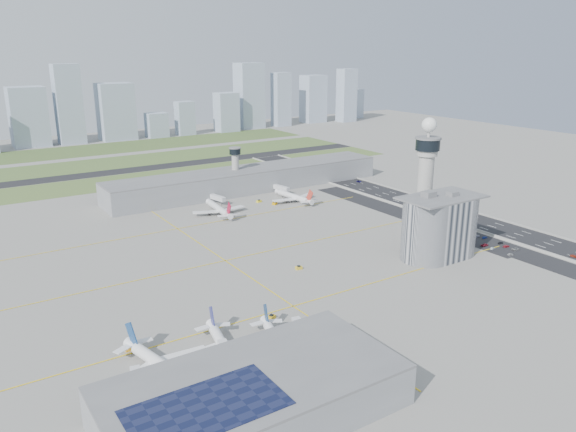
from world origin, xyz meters
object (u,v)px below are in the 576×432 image
control_tower (426,172)px  tug_1 (204,356)px  tug_3 (299,267)px  car_lot_2 (485,245)px  airplane_near_b (224,342)px  car_lot_5 (451,234)px  admin_building (439,227)px  car_lot_0 (510,254)px  jet_bridge_near_0 (142,398)px  tug_5 (259,201)px  car_lot_3 (469,241)px  airplane_far_a (218,205)px  car_hw_4 (301,171)px  tug_0 (128,347)px  car_lot_4 (464,238)px  tug_4 (275,203)px  car_lot_6 (516,249)px  jet_bridge_near_2 (311,341)px  car_hw_2 (359,181)px  car_lot_9 (485,237)px  car_lot_11 (462,231)px  car_hw_0 (574,256)px  airplane_far_b (293,193)px  car_lot_1 (493,248)px  car_lot_7 (506,246)px  car_lot_8 (501,243)px  jet_bridge_far_0 (212,198)px  car_hw_1 (433,208)px  airplane_near_a (162,359)px  secondary_tower (235,165)px  tug_2 (272,317)px  airplane_near_c (278,337)px  car_lot_10 (476,236)px  jet_bridge_near_1 (234,367)px

control_tower → tug_1: size_ratio=20.00×
tug_3 → car_lot_2: bearing=-100.1°
airplane_near_b → car_lot_5: (163.52, 45.75, -4.66)m
admin_building → car_lot_0: 39.69m
tug_1 → jet_bridge_near_0: bearing=-21.5°
control_tower → car_lot_2: 49.53m
tug_5 → car_lot_5: size_ratio=0.80×
admin_building → car_lot_3: 33.89m
airplane_far_a → car_hw_4: bearing=-51.0°
jet_bridge_near_0 → car_lot_2: size_ratio=2.99×
tug_0 → car_lot_4: size_ratio=1.04×
tug_4 → car_lot_6: 153.22m
tug_1 → car_hw_4: size_ratio=1.00×
jet_bridge_near_2 → car_hw_2: jet_bridge_near_2 is taller
car_lot_9 → airplane_far_a: bearing=32.6°
car_lot_0 → car_lot_11: size_ratio=0.90×
tug_0 → airplane_far_a: bearing=57.9°
airplane_far_a → car_lot_3: airplane_far_a is taller
tug_5 → car_lot_5: (54.77, -117.46, -0.27)m
tug_0 → car_hw_0: 216.42m
airplane_far_b → tug_5: 23.69m
control_tower → car_lot_1: size_ratio=18.92×
airplane_far_b → car_lot_11: 116.31m
tug_5 → car_hw_4: size_ratio=0.97×
car_lot_4 → car_lot_7: size_ratio=0.78×
tug_3 → car_lot_8: size_ratio=0.84×
tug_1 → car_lot_0: bearing=130.8°
jet_bridge_far_0 → car_lot_4: (81.89, -144.11, -2.31)m
car_lot_1 → jet_bridge_near_0: bearing=89.7°
jet_bridge_far_0 → car_lot_0: 191.76m
tug_1 → airplane_near_b: bearing=106.2°
car_hw_1 → car_lot_11: bearing=-116.5°
airplane_near_a → tug_4: 204.20m
secondary_tower → airplane_near_a: bearing=-123.7°
airplane_near_a → tug_2: (49.20, 13.70, -4.85)m
airplane_far_b → car_lot_7: airplane_far_b is taller
tug_4 → car_lot_1: 143.35m
tug_3 → car_lot_3: (97.99, -18.17, -0.25)m
admin_building → tug_3: admin_building is taller
tug_4 → jet_bridge_near_2: bearing=-59.9°
car_lot_6 → tug_5: bearing=29.8°
tug_1 → car_lot_5: size_ratio=0.82×
airplane_far_a → airplane_far_b: (55.64, -0.66, -0.12)m
control_tower → admin_building: bearing=-123.7°
airplane_near_a → car_hw_0: airplane_near_a is taller
tug_1 → car_hw_1: (201.25, 85.25, -0.36)m
airplane_near_c → car_lot_10: airplane_near_c is taller
tug_0 → car_hw_0: bearing=-3.9°
tug_2 → tug_4: (87.27, 138.13, 0.14)m
airplane_far_a → jet_bridge_near_1: (-76.65, -165.73, -2.82)m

